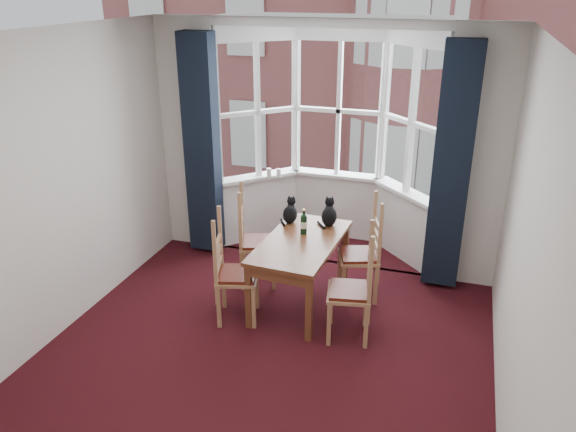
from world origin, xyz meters
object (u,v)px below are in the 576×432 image
at_px(cat_right, 329,215).
at_px(candle_tall, 269,173).
at_px(chair_left_far, 250,243).
at_px(candle_short, 279,173).
at_px(chair_left_near, 228,276).
at_px(cat_left, 290,213).
at_px(dining_table, 301,249).
at_px(wine_bottle, 304,223).
at_px(chair_right_far, 367,256).
at_px(chair_right_near, 359,293).

xyz_separation_m(cat_right, candle_tall, (-1.01, 0.91, 0.08)).
relative_size(chair_left_far, candle_short, 8.76).
xyz_separation_m(chair_left_near, cat_left, (0.35, 0.91, 0.36)).
bearing_deg(dining_table, candle_tall, 121.15).
bearing_deg(wine_bottle, cat_right, 56.71).
xyz_separation_m(dining_table, chair_left_far, (-0.66, 0.26, -0.16)).
bearing_deg(dining_table, chair_right_far, 28.47).
bearing_deg(candle_tall, wine_bottle, -56.12).
bearing_deg(cat_left, wine_bottle, -47.29).
relative_size(chair_left_far, chair_right_near, 1.00).
xyz_separation_m(cat_left, candle_tall, (-0.59, 0.96, 0.09)).
distance_m(dining_table, candle_tall, 1.63).
distance_m(dining_table, cat_left, 0.52).
relative_size(chair_left_far, chair_right_far, 1.00).
bearing_deg(cat_right, candle_tall, 137.95).
relative_size(chair_right_near, candle_short, 8.76).
bearing_deg(chair_left_far, candle_short, 92.53).
height_order(chair_left_near, chair_right_far, same).
height_order(cat_right, wine_bottle, cat_right).
relative_size(chair_right_far, candle_tall, 8.41).
xyz_separation_m(cat_right, candle_short, (-0.89, 0.94, 0.08)).
bearing_deg(chair_right_near, dining_table, 148.54).
bearing_deg(dining_table, chair_right_near, -31.46).
xyz_separation_m(chair_right_near, candle_tall, (-1.52, 1.80, 0.45)).
relative_size(chair_right_far, candle_short, 8.76).
height_order(chair_right_far, candle_short, candle_short).
distance_m(candle_tall, candle_short, 0.12).
bearing_deg(chair_right_far, chair_left_far, -176.28).
bearing_deg(candle_tall, chair_left_far, -81.40).
bearing_deg(cat_right, chair_left_near, -128.73).
bearing_deg(candle_short, cat_left, -64.79).
distance_m(chair_left_near, candle_tall, 1.94).
bearing_deg(chair_left_far, wine_bottle, -7.78).
height_order(chair_right_near, wine_bottle, wine_bottle).
height_order(chair_left_near, cat_right, cat_right).
distance_m(chair_right_far, cat_left, 0.95).
bearing_deg(chair_right_near, chair_left_near, -176.78).
xyz_separation_m(chair_left_far, candle_short, (-0.05, 1.15, 0.45)).
relative_size(chair_right_far, cat_right, 2.92).
distance_m(chair_right_near, candle_short, 2.35).
relative_size(dining_table, chair_left_far, 1.49).
bearing_deg(chair_left_near, cat_left, 68.75).
bearing_deg(cat_left, dining_table, -59.23).
bearing_deg(candle_tall, cat_right, -42.05).
bearing_deg(cat_left, chair_right_far, -4.65).
height_order(dining_table, chair_right_far, chair_right_far).
distance_m(chair_left_near, candle_short, 1.96).
xyz_separation_m(chair_left_near, candle_short, (-0.12, 1.90, 0.45)).
relative_size(chair_right_near, cat_left, 3.13).
bearing_deg(chair_left_near, chair_left_far, 94.95).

